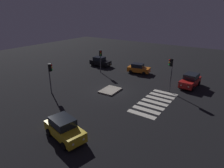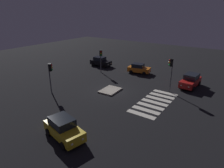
{
  "view_description": "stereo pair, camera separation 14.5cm",
  "coord_description": "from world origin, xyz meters",
  "px_view_note": "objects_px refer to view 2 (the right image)",
  "views": [
    {
      "loc": [
        -20.24,
        -13.93,
        10.34
      ],
      "look_at": [
        0.0,
        0.0,
        1.0
      ],
      "focal_mm": 31.86,
      "sensor_mm": 36.0,
      "label": 1
    },
    {
      "loc": [
        -20.15,
        -14.05,
        10.34
      ],
      "look_at": [
        0.0,
        0.0,
        1.0
      ],
      "focal_mm": 31.86,
      "sensor_mm": 36.0,
      "label": 2
    }
  ],
  "objects_px": {
    "traffic_island": "(110,90)",
    "car_yellow": "(64,128)",
    "car_black": "(101,62)",
    "car_orange": "(139,68)",
    "traffic_light_north": "(101,56)",
    "traffic_light_west": "(50,71)",
    "traffic_light_east": "(171,67)",
    "car_red": "(191,81)"
  },
  "relations": [
    {
      "from": "traffic_island",
      "to": "car_orange",
      "type": "distance_m",
      "value": 9.32
    },
    {
      "from": "car_red",
      "to": "car_black",
      "type": "height_order",
      "value": "car_red"
    },
    {
      "from": "traffic_light_west",
      "to": "traffic_light_east",
      "type": "relative_size",
      "value": 0.87
    },
    {
      "from": "car_black",
      "to": "car_orange",
      "type": "height_order",
      "value": "car_black"
    },
    {
      "from": "traffic_light_east",
      "to": "traffic_light_north",
      "type": "height_order",
      "value": "traffic_light_east"
    },
    {
      "from": "car_red",
      "to": "car_yellow",
      "type": "height_order",
      "value": "car_red"
    },
    {
      "from": "car_black",
      "to": "car_yellow",
      "type": "distance_m",
      "value": 22.81
    },
    {
      "from": "car_black",
      "to": "car_yellow",
      "type": "relative_size",
      "value": 0.94
    },
    {
      "from": "car_yellow",
      "to": "traffic_light_north",
      "type": "height_order",
      "value": "traffic_light_north"
    },
    {
      "from": "car_orange",
      "to": "traffic_light_west",
      "type": "distance_m",
      "value": 15.15
    },
    {
      "from": "traffic_island",
      "to": "car_red",
      "type": "relative_size",
      "value": 0.68
    },
    {
      "from": "car_black",
      "to": "car_orange",
      "type": "xyz_separation_m",
      "value": [
        0.16,
        -8.13,
        -0.06
      ]
    },
    {
      "from": "car_red",
      "to": "traffic_light_north",
      "type": "xyz_separation_m",
      "value": [
        -1.97,
        14.33,
        2.06
      ]
    },
    {
      "from": "traffic_light_west",
      "to": "traffic_island",
      "type": "bearing_deg",
      "value": 0.14
    },
    {
      "from": "car_red",
      "to": "traffic_light_west",
      "type": "distance_m",
      "value": 19.05
    },
    {
      "from": "traffic_island",
      "to": "car_yellow",
      "type": "xyz_separation_m",
      "value": [
        -10.62,
        -2.72,
        0.8
      ]
    },
    {
      "from": "car_red",
      "to": "traffic_light_east",
      "type": "bearing_deg",
      "value": -22.47
    },
    {
      "from": "traffic_island",
      "to": "car_black",
      "type": "distance_m",
      "value": 12.64
    },
    {
      "from": "traffic_light_east",
      "to": "car_yellow",
      "type": "bearing_deg",
      "value": 43.46
    },
    {
      "from": "traffic_light_east",
      "to": "car_black",
      "type": "bearing_deg",
      "value": -50.18
    },
    {
      "from": "car_black",
      "to": "car_orange",
      "type": "relative_size",
      "value": 1.05
    },
    {
      "from": "car_yellow",
      "to": "traffic_light_north",
      "type": "bearing_deg",
      "value": 130.64
    },
    {
      "from": "traffic_island",
      "to": "car_yellow",
      "type": "bearing_deg",
      "value": -165.65
    },
    {
      "from": "traffic_island",
      "to": "car_orange",
      "type": "relative_size",
      "value": 0.75
    },
    {
      "from": "car_black",
      "to": "traffic_light_north",
      "type": "xyz_separation_m",
      "value": [
        -3.38,
        -2.75,
        2.11
      ]
    },
    {
      "from": "car_black",
      "to": "traffic_light_west",
      "type": "relative_size",
      "value": 1.05
    },
    {
      "from": "car_red",
      "to": "traffic_light_east",
      "type": "xyz_separation_m",
      "value": [
        -3.61,
        1.8,
        2.51
      ]
    },
    {
      "from": "traffic_light_north",
      "to": "traffic_light_east",
      "type": "bearing_deg",
      "value": 34.65
    },
    {
      "from": "traffic_light_east",
      "to": "car_orange",
      "type": "bearing_deg",
      "value": -67.91
    },
    {
      "from": "car_orange",
      "to": "car_yellow",
      "type": "relative_size",
      "value": 0.9
    },
    {
      "from": "car_orange",
      "to": "car_yellow",
      "type": "bearing_deg",
      "value": -89.82
    },
    {
      "from": "traffic_island",
      "to": "traffic_light_north",
      "type": "relative_size",
      "value": 0.76
    },
    {
      "from": "traffic_island",
      "to": "car_orange",
      "type": "height_order",
      "value": "car_orange"
    },
    {
      "from": "car_orange",
      "to": "traffic_light_north",
      "type": "relative_size",
      "value": 1.0
    },
    {
      "from": "traffic_island",
      "to": "car_yellow",
      "type": "relative_size",
      "value": 0.68
    },
    {
      "from": "traffic_light_north",
      "to": "car_orange",
      "type": "bearing_deg",
      "value": 75.44
    },
    {
      "from": "traffic_light_west",
      "to": "car_red",
      "type": "bearing_deg",
      "value": 2.49
    },
    {
      "from": "traffic_light_west",
      "to": "traffic_light_east",
      "type": "bearing_deg",
      "value": -3.26
    },
    {
      "from": "car_orange",
      "to": "car_yellow",
      "type": "xyz_separation_m",
      "value": [
        -19.89,
        -3.32,
        0.08
      ]
    },
    {
      "from": "car_red",
      "to": "car_orange",
      "type": "height_order",
      "value": "car_red"
    },
    {
      "from": "traffic_island",
      "to": "traffic_light_east",
      "type": "relative_size",
      "value": 0.66
    },
    {
      "from": "car_orange",
      "to": "traffic_light_north",
      "type": "distance_m",
      "value": 6.8
    }
  ]
}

